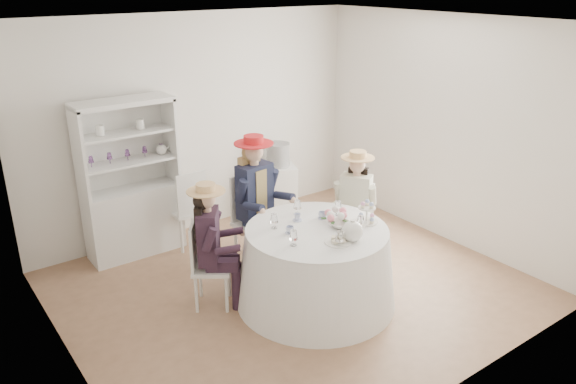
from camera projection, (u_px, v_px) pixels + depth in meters
ground at (294, 287)px, 5.95m from camera, size 4.50×4.50×0.00m
ceiling at (295, 22)px, 4.97m from camera, size 4.50×4.50×0.00m
wall_back at (198, 125)px, 6.96m from camera, size 4.50×0.00×4.50m
wall_front at (464, 240)px, 3.96m from camera, size 4.50×0.00×4.50m
wall_left at (55, 223)px, 4.22m from camera, size 0.00×4.50×4.50m
wall_right at (445, 131)px, 6.70m from camera, size 0.00×4.50×4.50m
tea_table at (316, 266)px, 5.56m from camera, size 1.59×1.59×0.80m
hutch at (132, 201)px, 6.48m from camera, size 1.12×0.49×1.84m
side_table at (278, 190)px, 7.67m from camera, size 0.58×0.58×0.69m
hatbox at (278, 155)px, 7.49m from camera, size 0.41×0.41×0.31m
guest_left at (211, 239)px, 5.38m from camera, size 0.55×0.53×1.29m
guest_mid at (256, 194)px, 6.15m from camera, size 0.56×0.58×1.50m
guest_right at (355, 200)px, 6.28m from camera, size 0.56×0.52×1.30m
spare_chair at (188, 207)px, 6.65m from camera, size 0.41×0.41×0.97m
teacup_a at (290, 230)px, 5.32m from camera, size 0.09×0.09×0.06m
teacup_b at (297, 218)px, 5.59m from camera, size 0.08×0.08×0.06m
teacup_c at (322, 216)px, 5.64m from camera, size 0.08×0.08×0.06m
flower_bowl at (339, 225)px, 5.44m from camera, size 0.22×0.22×0.05m
flower_arrangement at (336, 214)px, 5.51m from camera, size 0.19×0.19×0.07m
table_teapot at (352, 231)px, 5.16m from camera, size 0.28×0.20×0.21m
sandwich_plate at (338, 241)px, 5.14m from camera, size 0.25×0.25×0.05m
cupcake_stand at (367, 215)px, 5.54m from camera, size 0.23×0.23×0.22m
stemware_set at (317, 222)px, 5.39m from camera, size 0.86×0.90×0.15m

